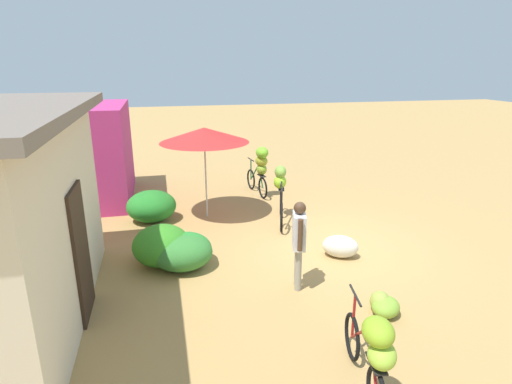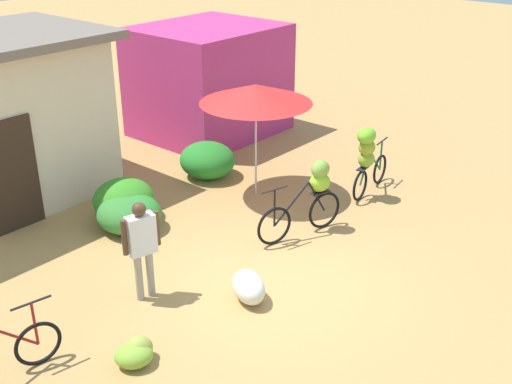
{
  "view_description": "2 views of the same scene",
  "coord_description": "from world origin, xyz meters",
  "px_view_note": "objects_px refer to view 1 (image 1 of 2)",
  "views": [
    {
      "loc": [
        -7.48,
        3.23,
        3.67
      ],
      "look_at": [
        1.18,
        1.21,
        0.89
      ],
      "focal_mm": 29.17,
      "sensor_mm": 36.0,
      "label": 1
    },
    {
      "loc": [
        -6.45,
        -5.2,
        5.32
      ],
      "look_at": [
        0.92,
        1.08,
        0.85
      ],
      "focal_mm": 44.81,
      "sensor_mm": 36.0,
      "label": 2
    }
  ],
  "objects_px": {
    "bicycle_center_loaded": "(260,166)",
    "person_vendor": "(299,237)",
    "bicycle_near_pile": "(281,190)",
    "banana_pile_on_ground": "(383,305)",
    "shop_pink": "(75,154)",
    "bicycle_leftmost": "(373,349)",
    "market_umbrella": "(204,135)",
    "produce_sack": "(340,246)"
  },
  "relations": [
    {
      "from": "market_umbrella",
      "to": "produce_sack",
      "type": "bearing_deg",
      "value": -141.23
    },
    {
      "from": "market_umbrella",
      "to": "bicycle_near_pile",
      "type": "height_order",
      "value": "market_umbrella"
    },
    {
      "from": "bicycle_center_loaded",
      "to": "banana_pile_on_ground",
      "type": "height_order",
      "value": "bicycle_center_loaded"
    },
    {
      "from": "bicycle_leftmost",
      "to": "bicycle_near_pile",
      "type": "height_order",
      "value": "bicycle_near_pile"
    },
    {
      "from": "bicycle_leftmost",
      "to": "produce_sack",
      "type": "relative_size",
      "value": 2.25
    },
    {
      "from": "produce_sack",
      "to": "shop_pink",
      "type": "bearing_deg",
      "value": 48.39
    },
    {
      "from": "shop_pink",
      "to": "bicycle_center_loaded",
      "type": "bearing_deg",
      "value": -99.0
    },
    {
      "from": "bicycle_near_pile",
      "to": "person_vendor",
      "type": "relative_size",
      "value": 1.11
    },
    {
      "from": "produce_sack",
      "to": "person_vendor",
      "type": "relative_size",
      "value": 0.46
    },
    {
      "from": "bicycle_leftmost",
      "to": "bicycle_center_loaded",
      "type": "distance_m",
      "value": 7.67
    },
    {
      "from": "shop_pink",
      "to": "bicycle_near_pile",
      "type": "distance_m",
      "value": 5.71
    },
    {
      "from": "bicycle_center_loaded",
      "to": "shop_pink",
      "type": "bearing_deg",
      "value": 81.0
    },
    {
      "from": "market_umbrella",
      "to": "person_vendor",
      "type": "height_order",
      "value": "market_umbrella"
    },
    {
      "from": "person_vendor",
      "to": "bicycle_leftmost",
      "type": "bearing_deg",
      "value": 179.68
    },
    {
      "from": "banana_pile_on_ground",
      "to": "person_vendor",
      "type": "distance_m",
      "value": 1.66
    },
    {
      "from": "bicycle_near_pile",
      "to": "banana_pile_on_ground",
      "type": "xyz_separation_m",
      "value": [
        -4.24,
        -0.39,
        -0.58
      ]
    },
    {
      "from": "bicycle_near_pile",
      "to": "bicycle_center_loaded",
      "type": "height_order",
      "value": "bicycle_center_loaded"
    },
    {
      "from": "market_umbrella",
      "to": "person_vendor",
      "type": "bearing_deg",
      "value": -163.78
    },
    {
      "from": "bicycle_near_pile",
      "to": "shop_pink",
      "type": "bearing_deg",
      "value": 61.98
    },
    {
      "from": "banana_pile_on_ground",
      "to": "person_vendor",
      "type": "height_order",
      "value": "person_vendor"
    },
    {
      "from": "bicycle_near_pile",
      "to": "banana_pile_on_ground",
      "type": "bearing_deg",
      "value": -174.72
    },
    {
      "from": "bicycle_center_loaded",
      "to": "produce_sack",
      "type": "xyz_separation_m",
      "value": [
        -4.16,
        -0.61,
        -0.66
      ]
    },
    {
      "from": "bicycle_leftmost",
      "to": "banana_pile_on_ground",
      "type": "relative_size",
      "value": 2.44
    },
    {
      "from": "shop_pink",
      "to": "market_umbrella",
      "type": "xyz_separation_m",
      "value": [
        -2.1,
        -3.29,
        0.74
      ]
    },
    {
      "from": "bicycle_center_loaded",
      "to": "bicycle_leftmost",
      "type": "bearing_deg",
      "value": 175.52
    },
    {
      "from": "market_umbrella",
      "to": "bicycle_leftmost",
      "type": "distance_m",
      "value": 6.56
    },
    {
      "from": "bicycle_near_pile",
      "to": "bicycle_leftmost",
      "type": "bearing_deg",
      "value": 173.62
    },
    {
      "from": "produce_sack",
      "to": "bicycle_near_pile",
      "type": "bearing_deg",
      "value": 13.79
    },
    {
      "from": "banana_pile_on_ground",
      "to": "shop_pink",
      "type": "bearing_deg",
      "value": 38.03
    },
    {
      "from": "market_umbrella",
      "to": "banana_pile_on_ground",
      "type": "distance_m",
      "value": 5.58
    },
    {
      "from": "bicycle_near_pile",
      "to": "market_umbrella",
      "type": "bearing_deg",
      "value": 71.9
    },
    {
      "from": "market_umbrella",
      "to": "banana_pile_on_ground",
      "type": "relative_size",
      "value": 3.43
    },
    {
      "from": "market_umbrella",
      "to": "banana_pile_on_ground",
      "type": "xyz_separation_m",
      "value": [
        -4.81,
        -2.12,
        -1.89
      ]
    },
    {
      "from": "bicycle_near_pile",
      "to": "bicycle_center_loaded",
      "type": "bearing_deg",
      "value": 1.37
    },
    {
      "from": "bicycle_leftmost",
      "to": "produce_sack",
      "type": "height_order",
      "value": "bicycle_leftmost"
    },
    {
      "from": "market_umbrella",
      "to": "produce_sack",
      "type": "distance_m",
      "value": 4.08
    },
    {
      "from": "bicycle_near_pile",
      "to": "person_vendor",
      "type": "height_order",
      "value": "person_vendor"
    },
    {
      "from": "bicycle_center_loaded",
      "to": "person_vendor",
      "type": "distance_m",
      "value": 5.12
    },
    {
      "from": "person_vendor",
      "to": "shop_pink",
      "type": "bearing_deg",
      "value": 36.76
    },
    {
      "from": "bicycle_near_pile",
      "to": "bicycle_center_loaded",
      "type": "distance_m",
      "value": 1.89
    },
    {
      "from": "shop_pink",
      "to": "bicycle_leftmost",
      "type": "distance_m",
      "value": 9.52
    },
    {
      "from": "shop_pink",
      "to": "produce_sack",
      "type": "relative_size",
      "value": 4.57
    }
  ]
}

